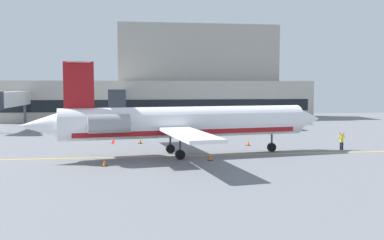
{
  "coord_description": "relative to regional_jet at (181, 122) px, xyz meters",
  "views": [
    {
      "loc": [
        -6.77,
        -41.33,
        6.76
      ],
      "look_at": [
        -0.55,
        5.44,
        3.0
      ],
      "focal_mm": 39.8,
      "sensor_mm": 36.0,
      "label": 1
    }
  ],
  "objects": [
    {
      "name": "terminal_building",
      "position": [
        2.96,
        48.6,
        4.14
      ],
      "size": [
        63.0,
        14.97,
        19.57
      ],
      "color": "#ADA89E",
      "rests_on": "ground"
    },
    {
      "name": "safety_cone_alpha",
      "position": [
        -7.04,
        -4.43,
        -3.03
      ],
      "size": [
        0.47,
        0.47,
        0.55
      ],
      "color": "orange",
      "rests_on": "ground"
    },
    {
      "name": "regional_jet",
      "position": [
        0.0,
        0.0,
        0.0
      ],
      "size": [
        30.01,
        23.34,
        9.06
      ],
      "color": "white",
      "rests_on": "ground"
    },
    {
      "name": "jet_bridge_west",
      "position": [
        -6.94,
        29.06,
        1.66
      ],
      "size": [
        2.4,
        21.66,
        6.31
      ],
      "color": "silver",
      "rests_on": "ground"
    },
    {
      "name": "fuel_tank",
      "position": [
        21.14,
        32.44,
        -1.79
      ],
      "size": [
        8.12,
        2.41,
        2.65
      ],
      "color": "white",
      "rests_on": "ground"
    },
    {
      "name": "safety_cone_delta",
      "position": [
        8.32,
        6.19,
        -3.03
      ],
      "size": [
        0.47,
        0.47,
        0.55
      ],
      "color": "orange",
      "rests_on": "ground"
    },
    {
      "name": "belt_loader",
      "position": [
        -0.41,
        17.74,
        -2.27
      ],
      "size": [
        3.23,
        3.75,
        2.24
      ],
      "color": "#1E4CB2",
      "rests_on": "ground"
    },
    {
      "name": "pushback_tractor",
      "position": [
        18.91,
        22.72,
        -2.23
      ],
      "size": [
        3.92,
        3.69,
        2.33
      ],
      "color": "#19389E",
      "rests_on": "ground"
    },
    {
      "name": "safety_cone_charlie",
      "position": [
        -3.88,
        9.53,
        -3.03
      ],
      "size": [
        0.47,
        0.47,
        0.55
      ],
      "color": "orange",
      "rests_on": "ground"
    },
    {
      "name": "baggage_tug",
      "position": [
        -12.0,
        30.31,
        -2.35
      ],
      "size": [
        4.14,
        3.47,
        1.99
      ],
      "color": "silver",
      "rests_on": "ground"
    },
    {
      "name": "ground",
      "position": [
        2.39,
        0.65,
        -3.32
      ],
      "size": [
        120.0,
        120.0,
        0.11
      ],
      "color": "slate"
    },
    {
      "name": "marshaller",
      "position": [
        17.31,
        1.67,
        -2.3
      ],
      "size": [
        0.83,
        0.34,
        1.9
      ],
      "color": "#191E33",
      "rests_on": "ground"
    },
    {
      "name": "jet_bridge_east",
      "position": [
        -24.2,
        30.04,
        1.35
      ],
      "size": [
        2.4,
        19.74,
        6.0
      ],
      "color": "silver",
      "rests_on": "ground"
    },
    {
      "name": "safety_cone_bravo",
      "position": [
        2.34,
        -2.87,
        -3.03
      ],
      "size": [
        0.47,
        0.47,
        0.55
      ],
      "color": "orange",
      "rests_on": "ground"
    }
  ]
}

